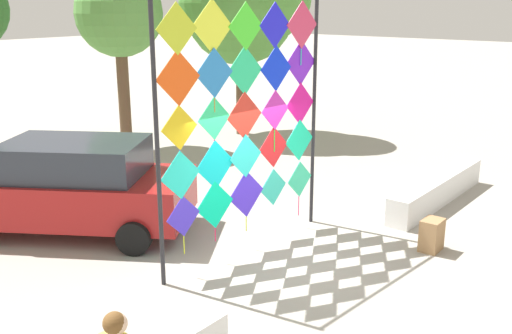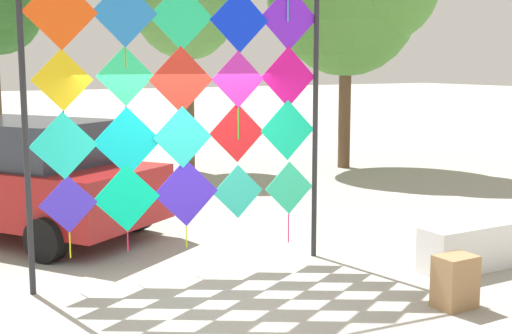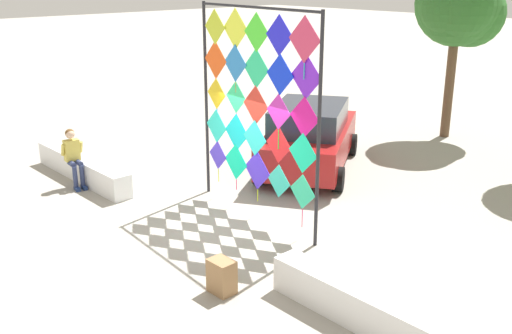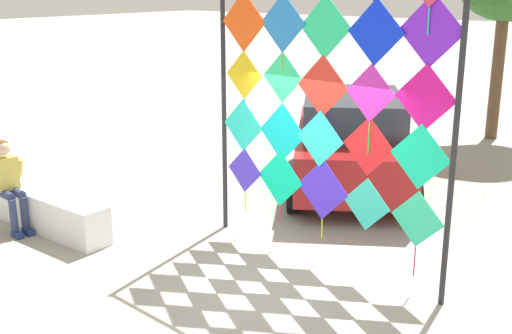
# 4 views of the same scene
# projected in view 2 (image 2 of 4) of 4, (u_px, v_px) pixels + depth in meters

# --- Properties ---
(ground) EXTENTS (120.00, 120.00, 0.00)m
(ground) POSITION_uv_depth(u_px,v_px,m) (222.00, 300.00, 7.80)
(ground) COLOR #9E998E
(kite_display_rack) EXTENTS (3.78, 0.37, 4.41)m
(kite_display_rack) POSITION_uv_depth(u_px,v_px,m) (184.00, 69.00, 8.43)
(kite_display_rack) COLOR #232328
(kite_display_rack) RESTS_ON ground
(parked_car) EXTENTS (4.13, 4.90, 1.77)m
(parked_car) POSITION_uv_depth(u_px,v_px,m) (16.00, 177.00, 10.71)
(parked_car) COLOR maroon
(parked_car) RESTS_ON ground
(cardboard_box_large) EXTENTS (0.44, 0.33, 0.58)m
(cardboard_box_large) POSITION_uv_depth(u_px,v_px,m) (455.00, 282.00, 7.53)
(cardboard_box_large) COLOR #9E754C
(cardboard_box_large) RESTS_ON ground
(tree_palm_like) EXTENTS (2.49, 2.49, 5.20)m
(tree_palm_like) POSITION_uv_depth(u_px,v_px,m) (189.00, 10.00, 16.56)
(tree_palm_like) COLOR brown
(tree_palm_like) RESTS_ON ground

